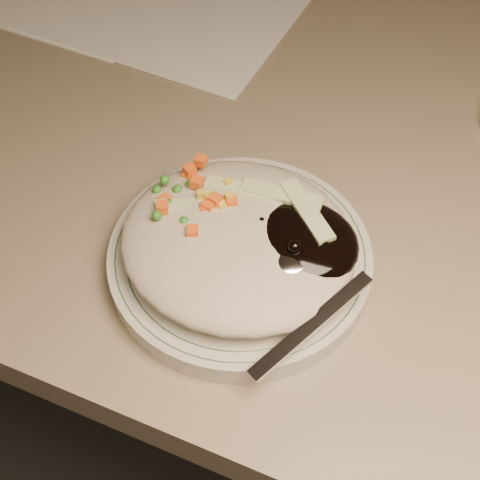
% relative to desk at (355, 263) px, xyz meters
% --- Properties ---
extents(desk, '(1.40, 0.70, 0.74)m').
position_rel_desk_xyz_m(desk, '(0.00, 0.00, 0.00)').
color(desk, gray).
rests_on(desk, ground).
extents(plate, '(0.22, 0.22, 0.02)m').
position_rel_desk_xyz_m(plate, '(-0.07, -0.19, 0.21)').
color(plate, beige).
rests_on(plate, desk).
extents(plate_rim, '(0.21, 0.21, 0.00)m').
position_rel_desk_xyz_m(plate_rim, '(-0.07, -0.19, 0.22)').
color(plate_rim, '#144723').
rests_on(plate_rim, plate).
extents(meal, '(0.21, 0.19, 0.05)m').
position_rel_desk_xyz_m(meal, '(-0.07, -0.19, 0.24)').
color(meal, '#AFA68D').
rests_on(meal, plate).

